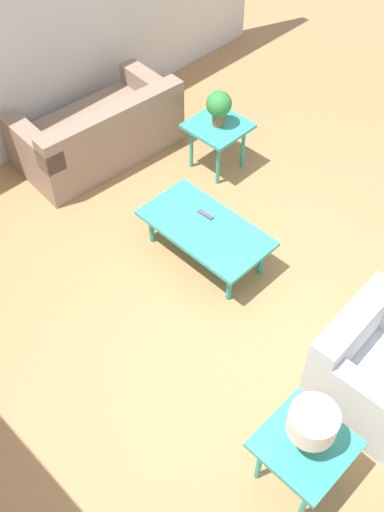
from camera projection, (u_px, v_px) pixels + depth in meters
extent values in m
plane|color=#A87A4C|center=(226.00, 303.00, 5.26)|extent=(14.00, 14.00, 0.00)
cube|color=gray|center=(98.00, 137.00, 6.47)|extent=(1.00, 1.76, 0.42)
cube|color=gray|center=(114.00, 123.00, 6.02)|extent=(0.32, 1.71, 0.33)
cube|color=gray|center=(151.00, 86.00, 6.56)|extent=(0.89, 0.26, 0.22)
cube|color=gray|center=(32.00, 142.00, 5.91)|extent=(0.89, 0.26, 0.22)
cube|color=silver|center=(375.00, 380.00, 4.52)|extent=(0.83, 0.91, 0.40)
cube|color=silver|center=(352.00, 329.00, 4.36)|extent=(0.24, 0.89, 0.38)
cube|color=silver|center=(359.00, 391.00, 4.10)|extent=(0.80, 0.19, 0.25)
cube|color=teal|center=(205.00, 228.00, 5.35)|extent=(1.20, 0.64, 0.04)
cylinder|color=teal|center=(261.00, 259.00, 5.36)|extent=(0.05, 0.05, 0.35)
cylinder|color=teal|center=(184.00, 205.00, 5.82)|extent=(0.05, 0.05, 0.35)
cylinder|color=teal|center=(229.00, 286.00, 5.16)|extent=(0.05, 0.05, 0.35)
cylinder|color=teal|center=(152.00, 228.00, 5.62)|extent=(0.05, 0.05, 0.35)
cube|color=teal|center=(218.00, 126.00, 6.09)|extent=(0.57, 0.57, 0.04)
cylinder|color=teal|center=(243.00, 147.00, 6.30)|extent=(0.04, 0.04, 0.51)
cylinder|color=teal|center=(216.00, 131.00, 6.48)|extent=(0.04, 0.04, 0.51)
cylinder|color=teal|center=(218.00, 164.00, 6.12)|extent=(0.04, 0.04, 0.51)
cylinder|color=teal|center=(191.00, 147.00, 6.30)|extent=(0.04, 0.04, 0.51)
cube|color=teal|center=(305.00, 445.00, 3.85)|extent=(0.57, 0.57, 0.04)
cylinder|color=teal|center=(340.00, 461.00, 4.06)|extent=(0.04, 0.04, 0.51)
cylinder|color=teal|center=(295.00, 424.00, 4.24)|extent=(0.04, 0.04, 0.51)
cylinder|color=teal|center=(305.00, 503.00, 3.88)|extent=(0.04, 0.04, 0.51)
cylinder|color=teal|center=(260.00, 462.00, 4.06)|extent=(0.04, 0.04, 0.51)
cylinder|color=brown|center=(218.00, 119.00, 6.03)|extent=(0.12, 0.12, 0.14)
sphere|color=#2D7F38|center=(219.00, 104.00, 5.89)|extent=(0.26, 0.26, 0.26)
cylinder|color=#997F4C|center=(308.00, 436.00, 3.76)|extent=(0.10, 0.10, 0.21)
cylinder|color=white|center=(313.00, 422.00, 3.61)|extent=(0.31, 0.31, 0.18)
cube|color=#4C4C51|center=(206.00, 215.00, 5.42)|extent=(0.16, 0.05, 0.02)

